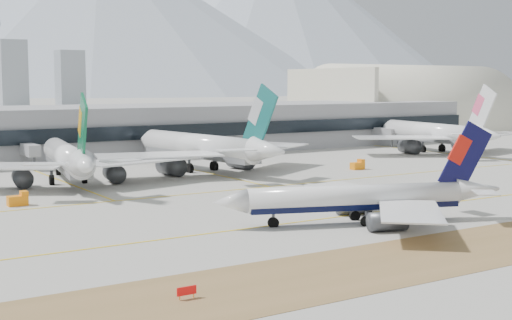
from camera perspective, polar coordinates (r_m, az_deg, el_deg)
ground at (r=122.07m, az=4.47°, el=-4.28°), size 3000.00×3000.00×0.00m
taxiing_airliner at (r=114.34m, az=8.74°, el=-3.06°), size 46.64×39.55×16.20m
widebody_eva at (r=160.64m, az=-14.79°, el=0.03°), size 57.07×56.48×20.62m
widebody_cathay at (r=177.91m, az=-4.17°, el=0.95°), size 62.08×61.18×22.29m
widebody_china_air at (r=234.76m, az=14.11°, el=2.03°), size 61.30×60.64×22.14m
terminal at (r=223.28m, az=-13.49°, el=2.26°), size 280.00×43.10×15.00m
hangar at (r=324.37m, az=12.05°, el=2.17°), size 91.00×60.00×60.00m
hold_sign_left at (r=74.67m, az=-5.57°, el=-10.39°), size 2.20×0.15×1.35m
gse_b at (r=136.14m, az=-18.48°, el=-3.04°), size 3.55×2.00×2.60m
gse_c at (r=184.80m, az=8.15°, el=-0.42°), size 3.55×2.00×2.60m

